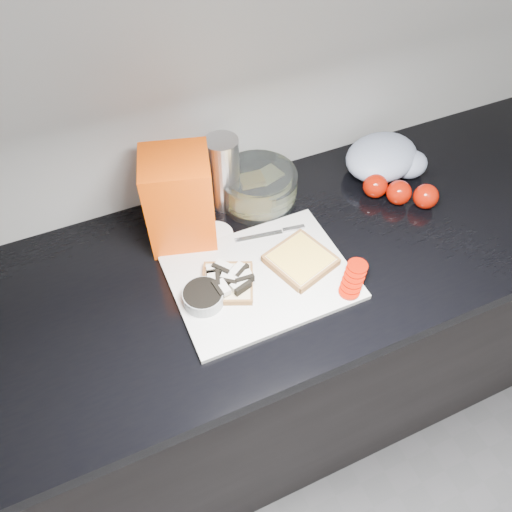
% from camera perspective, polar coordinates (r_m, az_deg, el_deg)
% --- Properties ---
extents(base_cabinet, '(3.50, 0.60, 0.86)m').
position_cam_1_polar(base_cabinet, '(1.60, 4.36, -9.96)').
color(base_cabinet, black).
rests_on(base_cabinet, ground).
extents(countertop, '(3.50, 0.64, 0.04)m').
position_cam_1_polar(countertop, '(1.24, 5.56, 0.69)').
color(countertop, black).
rests_on(countertop, base_cabinet).
extents(cutting_board, '(0.40, 0.30, 0.01)m').
position_cam_1_polar(cutting_board, '(1.14, 0.61, -2.47)').
color(cutting_board, silver).
rests_on(cutting_board, countertop).
extents(bread_left, '(0.15, 0.15, 0.04)m').
position_cam_1_polar(bread_left, '(1.12, -3.26, -2.90)').
color(bread_left, beige).
rests_on(bread_left, cutting_board).
extents(bread_right, '(0.17, 0.17, 0.02)m').
position_cam_1_polar(bread_right, '(1.16, 5.12, -0.48)').
color(bread_right, beige).
rests_on(bread_right, cutting_board).
extents(tomato_slices, '(0.11, 0.10, 0.02)m').
position_cam_1_polar(tomato_slices, '(1.14, 11.07, -2.54)').
color(tomato_slices, '#A31303').
rests_on(tomato_slices, cutting_board).
extents(knife, '(0.18, 0.04, 0.01)m').
position_cam_1_polar(knife, '(1.23, 2.64, 2.79)').
color(knife, '#BBBBC0').
rests_on(knife, cutting_board).
extents(seed_tub, '(0.09, 0.09, 0.05)m').
position_cam_1_polar(seed_tub, '(1.09, -6.02, -4.77)').
color(seed_tub, '#949999').
rests_on(seed_tub, countertop).
extents(tub_lid, '(0.09, 0.09, 0.01)m').
position_cam_1_polar(tub_lid, '(1.24, -4.71, 2.43)').
color(tub_lid, white).
rests_on(tub_lid, countertop).
extents(glass_bowl, '(0.20, 0.20, 0.08)m').
position_cam_1_polar(glass_bowl, '(1.30, 0.22, 7.89)').
color(glass_bowl, silver).
rests_on(glass_bowl, countertop).
extents(bread_bag, '(0.18, 0.18, 0.24)m').
position_cam_1_polar(bread_bag, '(1.17, -8.74, 6.30)').
color(bread_bag, '#F53E04').
rests_on(bread_bag, countertop).
extents(steel_canister, '(0.08, 0.08, 0.20)m').
position_cam_1_polar(steel_canister, '(1.26, -3.77, 9.48)').
color(steel_canister, '#B6B6BB').
rests_on(steel_canister, countertop).
extents(grocery_bag, '(0.26, 0.22, 0.10)m').
position_cam_1_polar(grocery_bag, '(1.43, 14.58, 10.77)').
color(grocery_bag, '#A7B8CE').
rests_on(grocery_bag, countertop).
extents(whole_tomatoes, '(0.16, 0.15, 0.06)m').
position_cam_1_polar(whole_tomatoes, '(1.36, 16.12, 7.08)').
color(whole_tomatoes, '#A31303').
rests_on(whole_tomatoes, countertop).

